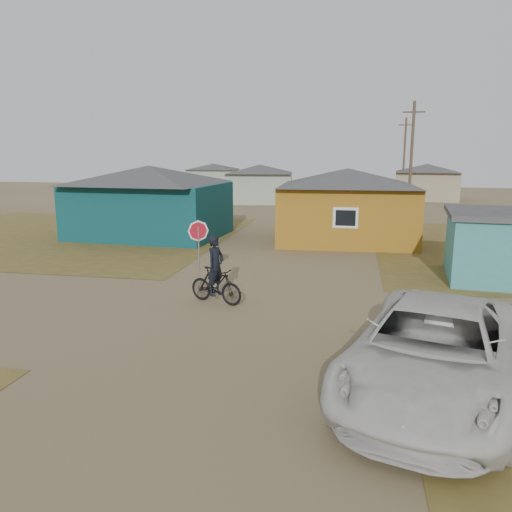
{
  "coord_description": "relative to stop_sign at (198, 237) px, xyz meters",
  "views": [
    {
      "loc": [
        2.84,
        -13.1,
        4.71
      ],
      "look_at": [
        -0.31,
        3.0,
        1.3
      ],
      "focal_mm": 35.0,
      "sensor_mm": 36.0,
      "label": 1
    }
  ],
  "objects": [
    {
      "name": "house_pale_north",
      "position": [
        -11.42,
        42.17,
        0.02
      ],
      "size": [
        6.28,
        5.81,
        3.4
      ],
      "color": "#919F88",
      "rests_on": "ground"
    },
    {
      "name": "cyclist",
      "position": [
        1.23,
        -2.16,
        -0.94
      ],
      "size": [
        1.99,
        1.17,
        2.18
      ],
      "color": "black",
      "rests_on": "ground"
    },
    {
      "name": "utility_pole_near",
      "position": [
        9.08,
        18.17,
        2.41
      ],
      "size": [
        1.4,
        0.2,
        8.0
      ],
      "color": "brown",
      "rests_on": "ground"
    },
    {
      "name": "house_beige_east",
      "position": [
        12.58,
        36.17,
        0.13
      ],
      "size": [
        6.95,
        6.05,
        3.6
      ],
      "color": "gray",
      "rests_on": "ground"
    },
    {
      "name": "utility_pole_far",
      "position": [
        10.08,
        34.17,
        2.41
      ],
      "size": [
        1.4,
        0.2,
        8.0
      ],
      "color": "brown",
      "rests_on": "ground"
    },
    {
      "name": "house_teal",
      "position": [
        -5.92,
        9.67,
        0.32
      ],
      "size": [
        8.93,
        7.08,
        4.0
      ],
      "color": "#0A3438",
      "rests_on": "ground"
    },
    {
      "name": "grass_nw",
      "position": [
        -11.42,
        9.17,
        -1.73
      ],
      "size": [
        20.0,
        18.0,
        0.0
      ],
      "primitive_type": "cube",
      "color": "brown",
      "rests_on": "ground"
    },
    {
      "name": "vehicle",
      "position": [
        7.08,
        -7.21,
        -0.83
      ],
      "size": [
        4.65,
        7.04,
        1.8
      ],
      "primitive_type": "imported",
      "rotation": [
        0.0,
        0.0,
        -0.28
      ],
      "color": "silver",
      "rests_on": "ground"
    },
    {
      "name": "house_pale_west",
      "position": [
        -3.42,
        30.17,
        0.13
      ],
      "size": [
        7.04,
        6.15,
        3.6
      ],
      "color": "#919F88",
      "rests_on": "ground"
    },
    {
      "name": "stop_sign",
      "position": [
        0.0,
        0.0,
        0.0
      ],
      "size": [
        0.76,
        0.17,
        2.34
      ],
      "color": "gray",
      "rests_on": "ground"
    },
    {
      "name": "ground",
      "position": [
        2.58,
        -3.83,
        -1.73
      ],
      "size": [
        120.0,
        120.0,
        0.0
      ],
      "primitive_type": "plane",
      "color": "olive"
    },
    {
      "name": "house_yellow",
      "position": [
        5.08,
        10.17,
        0.27
      ],
      "size": [
        7.72,
        6.76,
        3.9
      ],
      "color": "#966317",
      "rests_on": "ground"
    }
  ]
}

